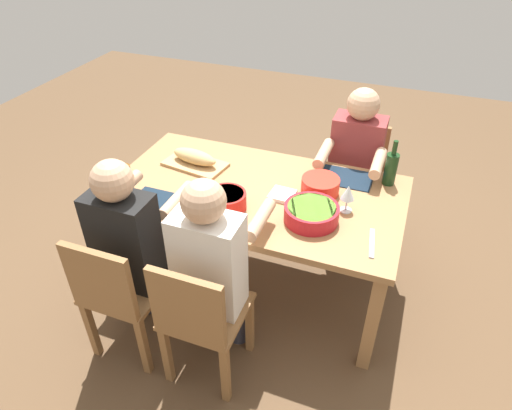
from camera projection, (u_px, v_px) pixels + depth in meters
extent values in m
plane|color=brown|center=(256.00, 278.00, 3.15)|extent=(8.00, 8.00, 0.00)
cube|color=#9E7044|center=(256.00, 193.00, 2.73)|extent=(1.75, 0.96, 0.04)
cube|color=#9E7044|center=(392.00, 229.00, 3.03)|extent=(0.07, 0.07, 0.70)
cube|color=#9E7044|center=(177.00, 183.00, 3.50)|extent=(0.07, 0.07, 0.70)
cube|color=#9E7044|center=(372.00, 323.00, 2.39)|extent=(0.07, 0.07, 0.70)
cube|color=#9E7044|center=(112.00, 251.00, 2.86)|extent=(0.07, 0.07, 0.70)
cube|color=olive|center=(128.00, 287.00, 2.49)|extent=(0.40, 0.40, 0.03)
cube|color=olive|center=(100.00, 282.00, 2.22)|extent=(0.38, 0.04, 0.40)
cube|color=olive|center=(126.00, 287.00, 2.79)|extent=(0.04, 0.04, 0.42)
cube|color=olive|center=(175.00, 302.00, 2.70)|extent=(0.04, 0.04, 0.42)
cube|color=olive|center=(91.00, 328.00, 2.54)|extent=(0.04, 0.04, 0.42)
cube|color=olive|center=(144.00, 346.00, 2.44)|extent=(0.04, 0.04, 0.42)
cylinder|color=#2D2D38|center=(143.00, 284.00, 2.80)|extent=(0.11, 0.11, 0.45)
cylinder|color=#2D2D38|center=(165.00, 290.00, 2.75)|extent=(0.11, 0.11, 0.45)
cube|color=black|center=(125.00, 240.00, 2.36)|extent=(0.34, 0.20, 0.55)
cylinder|color=tan|center=(123.00, 188.00, 2.55)|extent=(0.07, 0.30, 0.07)
cylinder|color=tan|center=(177.00, 200.00, 2.45)|extent=(0.07, 0.30, 0.07)
sphere|color=tan|center=(112.00, 181.00, 2.15)|extent=(0.21, 0.21, 0.21)
cube|color=olive|center=(207.00, 311.00, 2.35)|extent=(0.40, 0.40, 0.03)
cube|color=olive|center=(187.00, 309.00, 2.09)|extent=(0.38, 0.04, 0.40)
cube|color=olive|center=(196.00, 308.00, 2.66)|extent=(0.04, 0.04, 0.42)
cube|color=olive|center=(250.00, 324.00, 2.56)|extent=(0.04, 0.04, 0.42)
cube|color=olive|center=(167.00, 354.00, 2.40)|extent=(0.04, 0.04, 0.42)
cube|color=olive|center=(225.00, 374.00, 2.30)|extent=(0.04, 0.04, 0.42)
cylinder|color=#2D2D38|center=(213.00, 305.00, 2.66)|extent=(0.11, 0.11, 0.45)
cylinder|color=#2D2D38|center=(238.00, 312.00, 2.62)|extent=(0.11, 0.11, 0.45)
cube|color=white|center=(209.00, 263.00, 2.23)|extent=(0.34, 0.20, 0.55)
cylinder|color=tan|center=(200.00, 206.00, 2.41)|extent=(0.07, 0.30, 0.07)
cylinder|color=tan|center=(260.00, 219.00, 2.31)|extent=(0.07, 0.30, 0.07)
sphere|color=tan|center=(203.00, 201.00, 2.01)|extent=(0.21, 0.21, 0.21)
cube|color=olive|center=(352.00, 186.00, 3.31)|extent=(0.40, 0.40, 0.03)
cube|color=olive|center=(361.00, 149.00, 3.32)|extent=(0.38, 0.04, 0.40)
cube|color=olive|center=(368.00, 229.00, 3.26)|extent=(0.04, 0.04, 0.42)
cube|color=olive|center=(321.00, 219.00, 3.36)|extent=(0.04, 0.04, 0.42)
cube|color=olive|center=(375.00, 203.00, 3.52)|extent=(0.04, 0.04, 0.42)
cube|color=olive|center=(332.00, 194.00, 3.62)|extent=(0.04, 0.04, 0.42)
cylinder|color=#2D2D38|center=(354.00, 229.00, 3.24)|extent=(0.11, 0.11, 0.45)
cylinder|color=#2D2D38|center=(332.00, 224.00, 3.29)|extent=(0.11, 0.11, 0.45)
cube|color=maroon|center=(356.00, 155.00, 3.09)|extent=(0.34, 0.20, 0.55)
cylinder|color=tan|center=(378.00, 163.00, 2.77)|extent=(0.07, 0.30, 0.07)
cylinder|color=tan|center=(324.00, 153.00, 2.87)|extent=(0.07, 0.30, 0.07)
sphere|color=tan|center=(363.00, 104.00, 2.88)|extent=(0.21, 0.21, 0.21)
cylinder|color=#B21923|center=(311.00, 213.00, 2.45)|extent=(0.30, 0.30, 0.09)
cylinder|color=#669E33|center=(312.00, 209.00, 2.44)|extent=(0.26, 0.26, 0.03)
cylinder|color=red|center=(227.00, 200.00, 2.55)|extent=(0.22, 0.22, 0.10)
cylinder|color=#2D7028|center=(227.00, 196.00, 2.53)|extent=(0.19, 0.19, 0.03)
cylinder|color=red|center=(320.00, 186.00, 2.67)|extent=(0.22, 0.22, 0.10)
cylinder|color=beige|center=(321.00, 181.00, 2.65)|extent=(0.20, 0.20, 0.03)
cube|color=tan|center=(195.00, 164.00, 2.95)|extent=(0.43, 0.28, 0.02)
ellipsoid|color=tan|center=(195.00, 157.00, 2.91)|extent=(0.33, 0.16, 0.09)
cylinder|color=#193819|center=(391.00, 169.00, 2.72)|extent=(0.08, 0.08, 0.20)
cylinder|color=#193819|center=(395.00, 148.00, 2.64)|extent=(0.03, 0.03, 0.09)
cylinder|color=brown|center=(128.00, 183.00, 2.58)|extent=(0.06, 0.06, 0.22)
cylinder|color=silver|center=(346.00, 210.00, 2.55)|extent=(0.07, 0.07, 0.01)
cylinder|color=silver|center=(346.00, 204.00, 2.53)|extent=(0.01, 0.01, 0.07)
cone|color=silver|center=(348.00, 192.00, 2.48)|extent=(0.08, 0.08, 0.08)
cube|color=#142333|center=(158.00, 202.00, 2.61)|extent=(0.32, 0.23, 0.01)
cube|color=#142333|center=(346.00, 178.00, 2.82)|extent=(0.32, 0.23, 0.01)
cube|color=silver|center=(372.00, 243.00, 2.32)|extent=(0.05, 0.23, 0.01)
cube|color=white|center=(282.00, 195.00, 2.66)|extent=(0.15, 0.15, 0.02)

